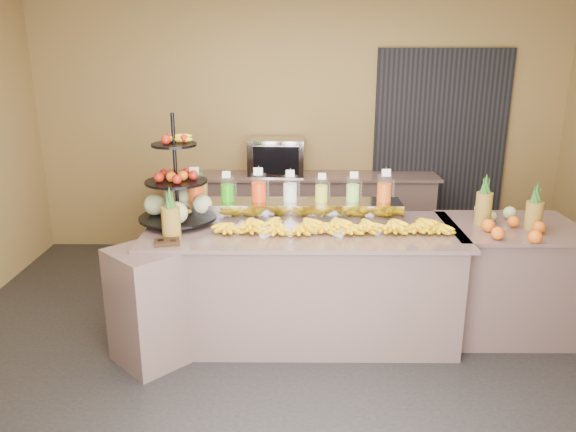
{
  "coord_description": "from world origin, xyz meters",
  "views": [
    {
      "loc": [
        -0.09,
        -3.93,
        2.33
      ],
      "look_at": [
        -0.12,
        0.3,
        1.04
      ],
      "focal_mm": 35.0,
      "sensor_mm": 36.0,
      "label": 1
    }
  ],
  "objects_px": {
    "pitcher_tray": "(290,210)",
    "fruit_stand": "(182,196)",
    "banana_heap": "(334,223)",
    "oven_warmer": "(277,157)",
    "right_fruit_pile": "(510,220)",
    "condiment_caddy": "(167,242)"
  },
  "relations": [
    {
      "from": "condiment_caddy",
      "to": "oven_warmer",
      "type": "relative_size",
      "value": 0.3
    },
    {
      "from": "condiment_caddy",
      "to": "oven_warmer",
      "type": "distance_m",
      "value": 2.43
    },
    {
      "from": "right_fruit_pile",
      "to": "banana_heap",
      "type": "bearing_deg",
      "value": -178.64
    },
    {
      "from": "banana_heap",
      "to": "fruit_stand",
      "type": "bearing_deg",
      "value": 169.92
    },
    {
      "from": "oven_warmer",
      "to": "banana_heap",
      "type": "bearing_deg",
      "value": -73.67
    },
    {
      "from": "banana_heap",
      "to": "oven_warmer",
      "type": "relative_size",
      "value": 3.05
    },
    {
      "from": "pitcher_tray",
      "to": "fruit_stand",
      "type": "distance_m",
      "value": 0.9
    },
    {
      "from": "banana_heap",
      "to": "right_fruit_pile",
      "type": "height_order",
      "value": "right_fruit_pile"
    },
    {
      "from": "banana_heap",
      "to": "right_fruit_pile",
      "type": "distance_m",
      "value": 1.38
    },
    {
      "from": "pitcher_tray",
      "to": "banana_heap",
      "type": "xyz_separation_m",
      "value": [
        0.35,
        -0.35,
        -0.01
      ]
    },
    {
      "from": "pitcher_tray",
      "to": "right_fruit_pile",
      "type": "distance_m",
      "value": 1.75
    },
    {
      "from": "pitcher_tray",
      "to": "fruit_stand",
      "type": "height_order",
      "value": "fruit_stand"
    },
    {
      "from": "pitcher_tray",
      "to": "right_fruit_pile",
      "type": "bearing_deg",
      "value": -10.33
    },
    {
      "from": "banana_heap",
      "to": "condiment_caddy",
      "type": "xyz_separation_m",
      "value": [
        -1.25,
        -0.29,
        -0.05
      ]
    },
    {
      "from": "pitcher_tray",
      "to": "fruit_stand",
      "type": "xyz_separation_m",
      "value": [
        -0.87,
        -0.13,
        0.15
      ]
    },
    {
      "from": "oven_warmer",
      "to": "pitcher_tray",
      "type": "bearing_deg",
      "value": -82.3
    },
    {
      "from": "banana_heap",
      "to": "condiment_caddy",
      "type": "height_order",
      "value": "banana_heap"
    },
    {
      "from": "fruit_stand",
      "to": "right_fruit_pile",
      "type": "distance_m",
      "value": 2.61
    },
    {
      "from": "condiment_caddy",
      "to": "right_fruit_pile",
      "type": "distance_m",
      "value": 2.65
    },
    {
      "from": "right_fruit_pile",
      "to": "oven_warmer",
      "type": "relative_size",
      "value": 0.82
    },
    {
      "from": "pitcher_tray",
      "to": "banana_heap",
      "type": "distance_m",
      "value": 0.49
    },
    {
      "from": "banana_heap",
      "to": "condiment_caddy",
      "type": "relative_size",
      "value": 10.33
    }
  ]
}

